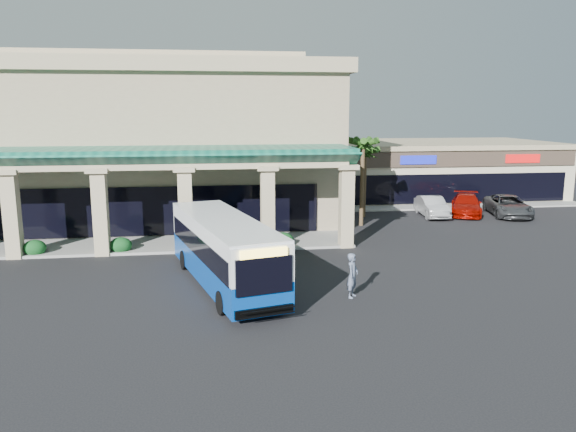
{
  "coord_description": "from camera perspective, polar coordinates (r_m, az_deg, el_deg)",
  "views": [
    {
      "loc": [
        -1.62,
        -25.45,
        7.78
      ],
      "look_at": [
        2.43,
        3.62,
        2.2
      ],
      "focal_mm": 35.0,
      "sensor_mm": 36.0,
      "label": 1
    }
  ],
  "objects": [
    {
      "name": "car_white",
      "position": [
        42.68,
        14.4,
        0.94
      ],
      "size": [
        2.0,
        4.65,
        1.49
      ],
      "primitive_type": "imported",
      "rotation": [
        0.0,
        0.0,
        -0.09
      ],
      "color": "#A7A7AA",
      "rests_on": "ground"
    },
    {
      "name": "ground",
      "position": [
        26.66,
        -4.13,
        -6.23
      ],
      "size": [
        110.0,
        110.0,
        0.0
      ],
      "primitive_type": "plane",
      "color": "black"
    },
    {
      "name": "car_red",
      "position": [
        44.16,
        17.65,
        1.11
      ],
      "size": [
        4.08,
        5.66,
        1.52
      ],
      "primitive_type": "imported",
      "rotation": [
        0.0,
        0.0,
        -0.42
      ],
      "color": "#9E0C03",
      "rests_on": "ground"
    },
    {
      "name": "main_building",
      "position": [
        41.99,
        -16.8,
        7.44
      ],
      "size": [
        30.8,
        14.8,
        11.35
      ],
      "primitive_type": null,
      "color": "tan",
      "rests_on": "ground"
    },
    {
      "name": "car_gray",
      "position": [
        44.69,
        21.45,
        0.99
      ],
      "size": [
        3.7,
        5.95,
        1.53
      ],
      "primitive_type": "imported",
      "rotation": [
        0.0,
        0.0,
        -0.22
      ],
      "color": "#3C3E40",
      "rests_on": "ground"
    },
    {
      "name": "strip_mall",
      "position": [
        53.46,
        13.69,
        4.74
      ],
      "size": [
        22.5,
        12.5,
        4.9
      ],
      "primitive_type": null,
      "color": "beige",
      "rests_on": "ground"
    },
    {
      "name": "palm_0",
      "position": [
        38.09,
        7.55,
        3.92
      ],
      "size": [
        2.4,
        2.4,
        6.6
      ],
      "primitive_type": null,
      "color": "#1C3E10",
      "rests_on": "ground"
    },
    {
      "name": "palm_1",
      "position": [
        41.27,
        7.78,
        3.88
      ],
      "size": [
        2.4,
        2.4,
        5.8
      ],
      "primitive_type": null,
      "color": "#1C3E10",
      "rests_on": "ground"
    },
    {
      "name": "transit_bus",
      "position": [
        25.24,
        -6.5,
        -3.66
      ],
      "size": [
        5.19,
        11.19,
        3.05
      ],
      "primitive_type": null,
      "rotation": [
        0.0,
        0.0,
        0.25
      ],
      "color": "#063EA4",
      "rests_on": "ground"
    },
    {
      "name": "arcade",
      "position": [
        33.24,
        -18.91,
        1.65
      ],
      "size": [
        30.0,
        6.2,
        5.7
      ],
      "primitive_type": null,
      "color": "#0F5A48",
      "rests_on": "ground"
    },
    {
      "name": "pedestrian",
      "position": [
        23.76,
        6.57,
        -6.02
      ],
      "size": [
        0.75,
        0.83,
        1.9
      ],
      "primitive_type": "imported",
      "rotation": [
        0.0,
        0.0,
        1.02
      ],
      "color": "slate",
      "rests_on": "ground"
    },
    {
      "name": "broadleaf_tree",
      "position": [
        45.69,
        3.65,
        3.99
      ],
      "size": [
        2.6,
        2.6,
        4.81
      ],
      "primitive_type": null,
      "color": "#0E4016",
      "rests_on": "ground"
    }
  ]
}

